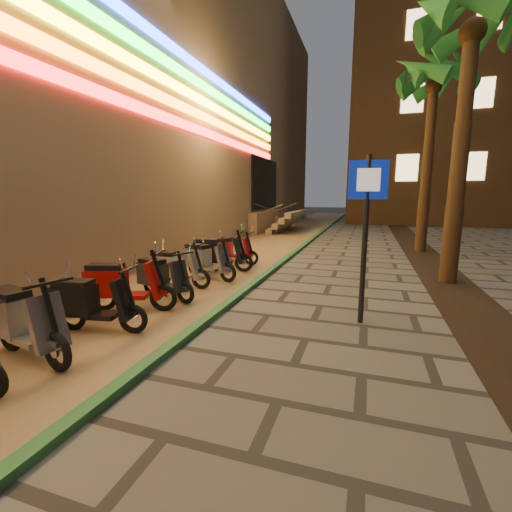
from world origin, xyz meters
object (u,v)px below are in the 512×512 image
(scooter_9, at_px, (173,267))
(scooter_11, at_px, (215,253))
(scooter_6, at_px, (89,303))
(scooter_5, at_px, (21,321))
(scooter_10, at_px, (205,260))
(scooter_7, at_px, (120,285))
(scooter_12, at_px, (229,250))
(scooter_8, at_px, (160,277))
(pedestrian_sign, at_px, (366,217))

(scooter_9, bearing_deg, scooter_11, 82.09)
(scooter_6, distance_m, scooter_9, 2.80)
(scooter_5, distance_m, scooter_10, 4.76)
(scooter_7, distance_m, scooter_9, 1.84)
(scooter_11, bearing_deg, scooter_10, -95.94)
(scooter_6, bearing_deg, scooter_12, 78.80)
(scooter_7, relative_size, scooter_11, 0.97)
(scooter_6, distance_m, scooter_11, 4.62)
(scooter_8, height_order, scooter_10, scooter_10)
(scooter_6, height_order, scooter_11, scooter_11)
(scooter_10, height_order, scooter_12, scooter_10)
(scooter_5, distance_m, scooter_8, 2.89)
(scooter_9, xyz_separation_m, scooter_12, (0.24, 2.88, -0.01))
(scooter_6, bearing_deg, scooter_5, -111.14)
(scooter_6, xyz_separation_m, scooter_12, (0.04, 5.68, -0.01))
(scooter_8, bearing_deg, scooter_10, 102.61)
(scooter_6, relative_size, scooter_12, 1.03)
(scooter_9, relative_size, scooter_12, 1.02)
(scooter_5, xyz_separation_m, scooter_10, (0.32, 4.75, -0.02))
(scooter_10, relative_size, scooter_11, 0.94)
(pedestrian_sign, bearing_deg, scooter_10, 142.01)
(scooter_5, height_order, scooter_7, scooter_7)
(pedestrian_sign, xyz_separation_m, scooter_11, (-4.04, 2.88, -1.27))
(scooter_12, bearing_deg, scooter_11, -93.83)
(pedestrian_sign, height_order, scooter_8, pedestrian_sign)
(scooter_5, bearing_deg, pedestrian_sign, 43.92)
(scooter_8, height_order, scooter_11, scooter_11)
(scooter_9, height_order, scooter_10, scooter_10)
(scooter_7, bearing_deg, scooter_12, 70.04)
(scooter_11, bearing_deg, scooter_5, -103.83)
(scooter_5, xyz_separation_m, scooter_11, (0.24, 5.60, 0.01))
(scooter_11, bearing_deg, scooter_12, 79.46)
(scooter_6, bearing_deg, pedestrian_sign, 12.23)
(pedestrian_sign, bearing_deg, scooter_8, 166.90)
(scooter_6, relative_size, scooter_8, 1.02)
(scooter_7, height_order, scooter_11, scooter_11)
(scooter_5, distance_m, scooter_9, 3.78)
(scooter_7, xyz_separation_m, scooter_10, (0.32, 2.82, -0.02))
(scooter_8, bearing_deg, scooter_7, -87.99)
(scooter_5, distance_m, scooter_6, 1.00)
(scooter_11, distance_m, scooter_12, 1.06)
(pedestrian_sign, distance_m, scooter_8, 4.27)
(scooter_10, xyz_separation_m, scooter_12, (-0.10, 1.90, -0.04))
(scooter_6, xyz_separation_m, scooter_11, (0.06, 4.62, 0.05))
(scooter_10, bearing_deg, scooter_12, 108.37)
(scooter_7, bearing_deg, scooter_6, -96.53)
(scooter_8, distance_m, scooter_9, 0.93)
(scooter_10, xyz_separation_m, scooter_11, (-0.08, 0.85, 0.03))
(scooter_6, bearing_deg, scooter_9, 83.21)
(scooter_12, bearing_deg, scooter_7, -97.40)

